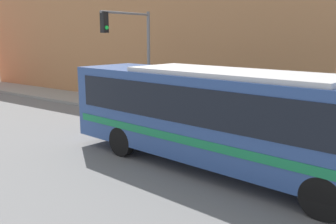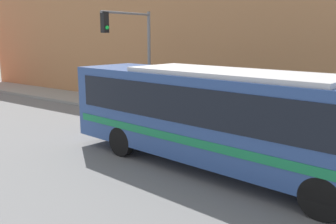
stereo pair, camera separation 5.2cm
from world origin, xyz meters
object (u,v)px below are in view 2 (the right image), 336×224
(city_bus, at_px, (229,115))
(parking_meter, at_px, (144,95))
(fire_hydrant, at_px, (266,121))
(traffic_light_pole, at_px, (134,44))

(city_bus, distance_m, parking_meter, 9.11)
(city_bus, distance_m, fire_hydrant, 5.23)
(fire_hydrant, xyz_separation_m, traffic_light_pole, (-1.00, 6.44, 3.10))
(traffic_light_pole, bearing_deg, parking_meter, 13.21)
(city_bus, relative_size, fire_hydrant, 15.95)
(traffic_light_pole, height_order, parking_meter, traffic_light_pole)
(fire_hydrant, bearing_deg, city_bus, -169.74)
(city_bus, height_order, parking_meter, city_bus)
(traffic_light_pole, bearing_deg, city_bus, -118.58)
(fire_hydrant, relative_size, parking_meter, 0.60)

